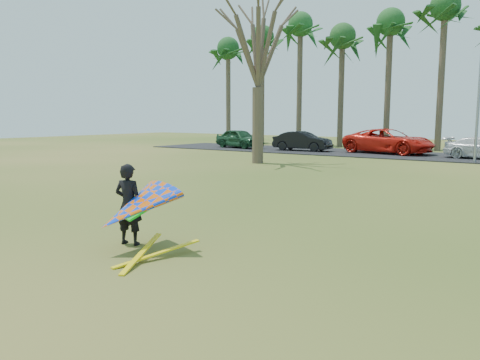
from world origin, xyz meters
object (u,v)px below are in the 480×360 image
Objects in this scene: bare_tree_left at (258,37)px; kite_flyer at (134,208)px; car_0 at (240,138)px; car_1 at (302,141)px; car_2 at (388,141)px.

bare_tree_left is 4.06× the size of kite_flyer.
kite_flyer is at bearing -64.63° from bare_tree_left.
car_0 reaches higher than car_1.
kite_flyer is at bearing -161.91° from car_2.
bare_tree_left is 11.44m from car_1.
kite_flyer is (15.47, -25.30, 0.02)m from car_0.
car_2 reaches higher than car_0.
bare_tree_left is 1.58× the size of car_2.
car_1 is (-2.14, 9.41, -6.13)m from bare_tree_left.
bare_tree_left reaches higher than car_1.
car_0 is at bearing 87.14° from car_1.
bare_tree_left is at bearing -170.35° from car_1.
bare_tree_left reaches higher than kite_flyer.
car_1 is (5.78, 0.03, -0.05)m from car_0.
kite_flyer is (7.55, -15.92, -6.07)m from bare_tree_left.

